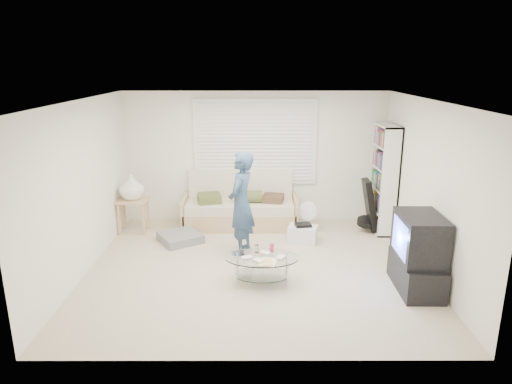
{
  "coord_description": "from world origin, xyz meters",
  "views": [
    {
      "loc": [
        0.0,
        -6.35,
        3.0
      ],
      "look_at": [
        0.01,
        0.3,
        1.11
      ],
      "focal_mm": 32.0,
      "sensor_mm": 36.0,
      "label": 1
    }
  ],
  "objects_px": {
    "futon_sofa": "(240,208)",
    "tv_unit": "(418,254)",
    "bookshelf": "(384,179)",
    "coffee_table": "(262,262)"
  },
  "relations": [
    {
      "from": "tv_unit",
      "to": "coffee_table",
      "type": "height_order",
      "value": "tv_unit"
    },
    {
      "from": "futon_sofa",
      "to": "tv_unit",
      "type": "height_order",
      "value": "tv_unit"
    },
    {
      "from": "futon_sofa",
      "to": "bookshelf",
      "type": "height_order",
      "value": "bookshelf"
    },
    {
      "from": "tv_unit",
      "to": "futon_sofa",
      "type": "bearing_deg",
      "value": 134.25
    },
    {
      "from": "futon_sofa",
      "to": "coffee_table",
      "type": "bearing_deg",
      "value": -80.83
    },
    {
      "from": "bookshelf",
      "to": "coffee_table",
      "type": "distance_m",
      "value": 3.14
    },
    {
      "from": "tv_unit",
      "to": "coffee_table",
      "type": "relative_size",
      "value": 1.01
    },
    {
      "from": "bookshelf",
      "to": "futon_sofa",
      "type": "bearing_deg",
      "value": 174.74
    },
    {
      "from": "tv_unit",
      "to": "coffee_table",
      "type": "bearing_deg",
      "value": 174.73
    },
    {
      "from": "bookshelf",
      "to": "tv_unit",
      "type": "height_order",
      "value": "bookshelf"
    }
  ]
}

